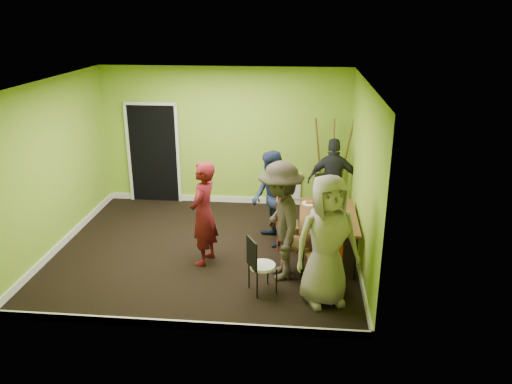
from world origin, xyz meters
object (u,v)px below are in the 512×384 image
chair_front_end (326,256)px  person_left_near (281,221)px  chair_back_end (328,189)px  orange_bottle (320,208)px  dining_table (328,218)px  person_back_end (333,181)px  chair_left_near (292,236)px  thermos (323,209)px  easel (332,165)px  person_left_far (272,199)px  person_standing (204,214)px  person_front_end (327,241)px  chair_bentwood (259,262)px  chair_left_far (283,220)px  blue_bottle (340,217)px

chair_front_end → person_left_near: bearing=132.7°
chair_back_end → orange_bottle: 1.18m
dining_table → person_back_end: person_back_end is taller
chair_left_near → orange_bottle: chair_left_near is taller
dining_table → orange_bottle: 0.26m
chair_left_near → person_back_end: person_back_end is taller
dining_table → thermos: thermos is taller
chair_left_near → easel: bearing=170.3°
person_left_far → person_left_near: person_left_near is taller
person_standing → person_left_near: (1.21, -0.34, 0.07)m
easel → person_back_end: 0.63m
chair_back_end → person_back_end: size_ratio=0.61×
easel → person_standing: size_ratio=1.14×
chair_front_end → orange_bottle: size_ratio=13.77×
chair_front_end → person_left_near: 0.83m
person_front_end → person_left_near: bearing=116.1°
chair_left_near → thermos: (0.47, 0.40, 0.30)m
dining_table → easel: easel is taller
person_left_far → person_left_near: bearing=-12.3°
thermos → person_front_end: bearing=-89.2°
chair_bentwood → person_back_end: size_ratio=0.52×
person_standing → person_front_end: bearing=75.9°
dining_table → chair_left_near: 0.73m
dining_table → person_left_far: person_left_far is taller
thermos → person_back_end: size_ratio=0.14×
chair_left_near → chair_back_end: (0.61, 1.82, 0.14)m
chair_back_end → person_standing: person_standing is taller
orange_bottle → person_front_end: person_front_end is taller
chair_front_end → person_front_end: person_front_end is taller
chair_left_far → chair_front_end: bearing=24.0°
person_front_end → chair_left_near: bearing=100.2°
chair_left_far → dining_table: bearing=64.7°
thermos → person_front_end: (0.02, -1.26, 0.05)m
chair_bentwood → person_front_end: bearing=52.2°
chair_back_end → person_front_end: bearing=64.3°
chair_left_far → person_front_end: bearing=19.9°
chair_bentwood → person_standing: bearing=-159.9°
chair_front_end → chair_left_far: bearing=98.2°
person_standing → person_left_near: bearing=88.0°
easel → blue_bottle: 2.41m
blue_bottle → person_front_end: (-0.23, -1.02, 0.08)m
person_standing → person_left_far: person_standing is taller
chair_left_far → orange_bottle: size_ratio=12.32×
chair_left_near → blue_bottle: 0.79m
dining_table → thermos: bearing=-153.9°
chair_bentwood → person_left_near: 0.71m
chair_left_far → blue_bottle: blue_bottle is taller
person_back_end → person_left_far: bearing=43.5°
blue_bottle → person_standing: bearing=-178.7°
chair_back_end → orange_bottle: (-0.17, -1.17, 0.09)m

